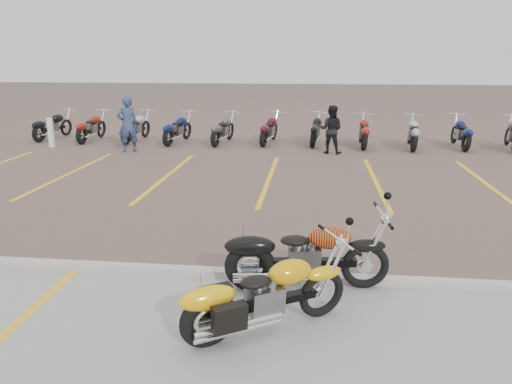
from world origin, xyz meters
The scene contains 9 objects.
ground centered at (0.00, 0.00, 0.00)m, with size 100.00×100.00×0.00m, color brown.
curb centered at (0.00, -2.00, 0.06)m, with size 60.00×0.18×0.12m, color #ADAAA3.
parking_stripes centered at (0.00, 4.00, 0.00)m, with size 38.00×5.50×0.01m, color gold, non-canonical shape.
yellow_cruiser centered at (0.58, -3.39, 0.42)m, with size 1.81×1.21×0.85m.
flame_cruiser centered at (1.01, -2.25, 0.45)m, with size 2.21×0.45×0.91m.
person_a centered at (-4.94, 7.25, 0.91)m, with size 0.66×0.43×1.82m, color navy.
person_b centered at (1.67, 7.72, 0.77)m, with size 0.75×0.59×1.55m, color black.
bollard centered at (-7.93, 7.78, 0.50)m, with size 0.15×0.15×1.00m, color white.
bg_bike_row centered at (0.32, 9.18, 0.55)m, with size 18.98×2.05×1.10m.
Camera 1 is at (1.10, -8.46, 3.05)m, focal length 35.00 mm.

